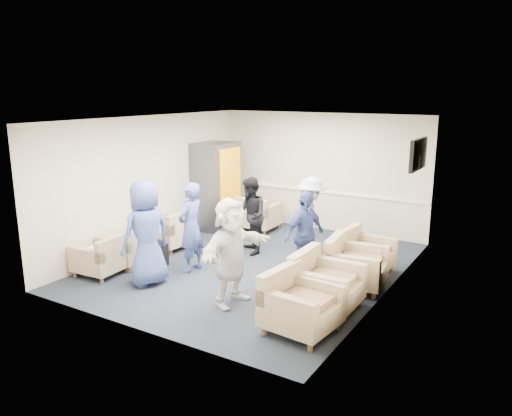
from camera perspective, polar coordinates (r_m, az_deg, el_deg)
The scene contains 25 objects.
floor at distance 9.39m, azimuth -0.29°, elevation -6.56°, with size 6.00×6.00×0.00m, color black.
ceiling at distance 8.84m, azimuth -0.31°, elevation 10.12°, with size 6.00×6.00×0.00m, color white.
back_wall at distance 11.64m, azimuth 7.48°, elevation 4.11°, with size 5.00×0.02×2.70m, color beige.
front_wall at distance 6.72m, azimuth -13.83°, elevation -3.02°, with size 5.00×0.02×2.70m, color beige.
left_wall at distance 10.52m, azimuth -12.00°, elevation 2.95°, with size 0.02×6.00×2.70m, color beige.
right_wall at distance 8.03m, azimuth 15.09°, elevation -0.43°, with size 0.02×6.00×2.70m, color beige.
chair_rail at distance 11.70m, azimuth 7.37°, elevation 1.92°, with size 4.98×0.04×0.06m, color white.
tv at distance 9.64m, azimuth 18.04°, elevation 5.84°, with size 0.10×1.00×0.58m.
armchair_left_near at distance 9.23m, azimuth -17.12°, elevation -5.51°, with size 0.82×0.82×0.62m.
armchair_left_mid at distance 9.63m, azimuth -13.77°, elevation -4.49°, with size 0.88×0.88×0.63m.
armchair_left_far at distance 10.44m, azimuth -9.54°, elevation -2.75°, with size 0.91×0.91×0.67m.
armchair_right_near at distance 6.87m, azimuth 4.79°, elevation -11.15°, with size 0.98×0.98×0.71m.
armchair_right_midnear at distance 7.57m, azimuth 7.65°, elevation -8.76°, with size 0.92×0.92×0.73m.
armchair_right_midfar at distance 8.44m, azimuth 11.00°, elevation -6.57°, with size 1.01×1.01×0.72m.
armchair_right_far at distance 9.16m, azimuth 12.17°, elevation -5.19°, with size 0.88×0.88×0.67m.
armchair_corner at distance 11.59m, azimuth 0.15°, elevation -0.90°, with size 0.88×0.88×0.69m.
vending_machine at distance 11.65m, azimuth -4.58°, elevation 2.51°, with size 0.82×0.96×2.02m.
backpack at distance 9.50m, azimuth -11.00°, elevation -4.93°, with size 0.31×0.23×0.50m.
pillow at distance 9.18m, azimuth -17.23°, elevation -4.55°, with size 0.43×0.33×0.12m, color white.
person_front_left at distance 8.46m, azimuth -12.43°, elevation -2.83°, with size 0.87×0.56×1.77m, color #3B4C8F.
person_mid_left at distance 8.97m, azimuth -7.45°, elevation -2.20°, with size 0.59×0.39×1.62m, color #3B4C8F.
person_back_left at distance 9.85m, azimuth -0.67°, elevation -0.92°, with size 0.75×0.58×1.54m, color black.
person_back_right at distance 9.69m, azimuth 6.30°, elevation -1.10°, with size 1.03×0.59×1.59m, color silver.
person_mid_right at distance 8.63m, azimuth 5.56°, elevation -3.07°, with size 0.90×0.37×1.53m, color #3B4C8F.
person_front_right at distance 7.53m, azimuth -2.86°, elevation -5.01°, with size 1.54×0.49×1.66m, color silver.
Camera 1 is at (4.62, -7.52, 3.20)m, focal length 35.00 mm.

